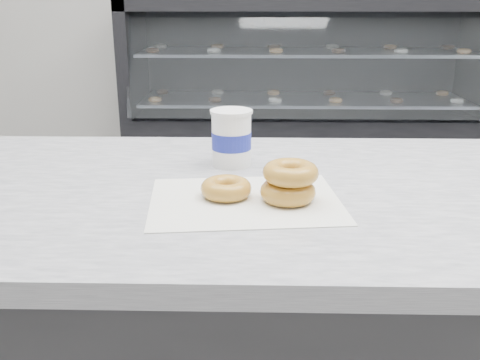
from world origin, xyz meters
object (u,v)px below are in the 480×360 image
(display_case, at_px, (302,112))
(donut_stack, at_px, (289,182))
(coffee_cup, at_px, (231,137))
(donut_single, at_px, (226,188))

(display_case, relative_size, donut_stack, 18.13)
(donut_stack, bearing_deg, coffee_cup, 116.88)
(display_case, distance_m, coffee_cup, 2.65)
(donut_single, relative_size, coffee_cup, 0.77)
(donut_single, distance_m, donut_stack, 0.12)
(display_case, xyz_separation_m, donut_stack, (-0.28, -2.80, 0.45))
(display_case, relative_size, donut_single, 25.65)
(display_case, distance_m, donut_stack, 2.85)
(display_case, height_order, donut_single, display_case)
(donut_stack, bearing_deg, display_case, 84.28)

